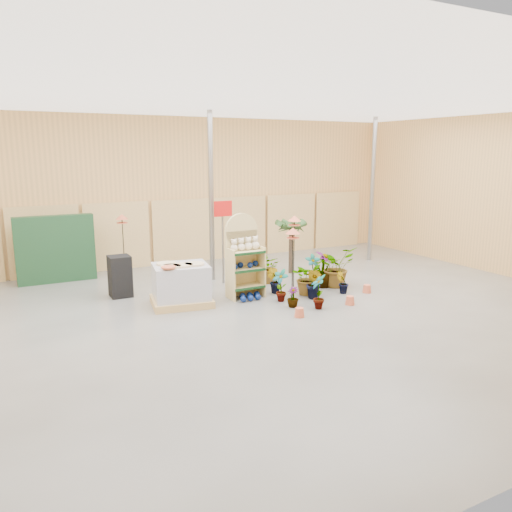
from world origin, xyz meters
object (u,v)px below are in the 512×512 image
at_px(display_shelf, 243,259).
at_px(potted_plant_2, 307,277).
at_px(pallet_stack, 181,285).
at_px(bird_table_front, 293,233).

bearing_deg(display_shelf, potted_plant_2, -22.14).
distance_m(display_shelf, pallet_stack, 1.64).
bearing_deg(potted_plant_2, display_shelf, 157.76).
bearing_deg(bird_table_front, potted_plant_2, 13.08).
xyz_separation_m(display_shelf, potted_plant_2, (1.45, -0.59, -0.49)).
xyz_separation_m(pallet_stack, bird_table_front, (2.53, -0.72, 1.11)).
relative_size(pallet_stack, bird_table_front, 0.87).
height_order(bird_table_front, potted_plant_2, bird_table_front).
xyz_separation_m(pallet_stack, potted_plant_2, (3.03, -0.60, -0.04)).
height_order(pallet_stack, potted_plant_2, pallet_stack).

